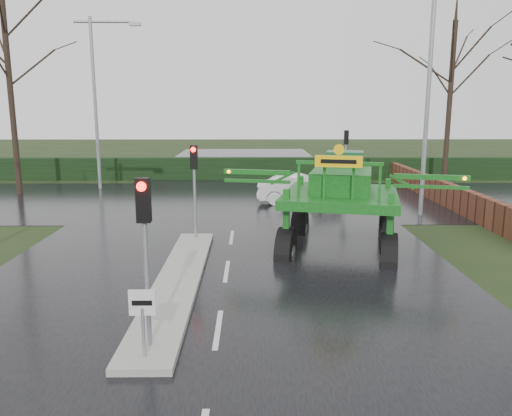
{
  "coord_description": "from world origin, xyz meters",
  "views": [
    {
      "loc": [
        0.73,
        -10.28,
        4.8
      ],
      "look_at": [
        0.88,
        3.74,
        2.0
      ],
      "focal_mm": 35.0,
      "sensor_mm": 36.0,
      "label": 1
    }
  ],
  "objects_px": {
    "traffic_signal_mid": "(194,171)",
    "white_sedan": "(301,204)",
    "street_light_left_far": "(99,88)",
    "traffic_signal_far": "(346,146)",
    "crop_sprayer": "(288,189)",
    "keep_left_sign": "(143,312)",
    "street_light_right": "(422,81)",
    "traffic_signal_near": "(144,227)"
  },
  "relations": [
    {
      "from": "traffic_signal_far",
      "to": "crop_sprayer",
      "type": "xyz_separation_m",
      "value": [
        -4.55,
        -14.01,
        -0.4
      ]
    },
    {
      "from": "white_sedan",
      "to": "traffic_signal_near",
      "type": "bearing_deg",
      "value": 167.61
    },
    {
      "from": "traffic_signal_near",
      "to": "traffic_signal_far",
      "type": "relative_size",
      "value": 1.0
    },
    {
      "from": "keep_left_sign",
      "to": "street_light_right",
      "type": "xyz_separation_m",
      "value": [
        9.49,
        13.5,
        4.93
      ]
    },
    {
      "from": "traffic_signal_mid",
      "to": "street_light_right",
      "type": "xyz_separation_m",
      "value": [
        9.49,
        4.51,
        3.4
      ]
    },
    {
      "from": "street_light_left_far",
      "to": "street_light_right",
      "type": "bearing_deg",
      "value": -26.02
    },
    {
      "from": "traffic_signal_mid",
      "to": "white_sedan",
      "type": "xyz_separation_m",
      "value": [
        4.62,
        7.37,
        -2.59
      ]
    },
    {
      "from": "street_light_right",
      "to": "white_sedan",
      "type": "bearing_deg",
      "value": 149.54
    },
    {
      "from": "street_light_left_far",
      "to": "crop_sprayer",
      "type": "height_order",
      "value": "street_light_left_far"
    },
    {
      "from": "traffic_signal_far",
      "to": "white_sedan",
      "type": "height_order",
      "value": "traffic_signal_far"
    },
    {
      "from": "street_light_right",
      "to": "traffic_signal_mid",
      "type": "bearing_deg",
      "value": -154.6
    },
    {
      "from": "street_light_right",
      "to": "white_sedan",
      "type": "relative_size",
      "value": 2.22
    },
    {
      "from": "traffic_signal_near",
      "to": "traffic_signal_far",
      "type": "bearing_deg",
      "value": 69.64
    },
    {
      "from": "street_light_right",
      "to": "crop_sprayer",
      "type": "distance_m",
      "value": 9.46
    },
    {
      "from": "traffic_signal_near",
      "to": "street_light_left_far",
      "type": "height_order",
      "value": "street_light_left_far"
    },
    {
      "from": "street_light_left_far",
      "to": "crop_sprayer",
      "type": "relative_size",
      "value": 1.23
    },
    {
      "from": "traffic_signal_far",
      "to": "street_light_left_far",
      "type": "height_order",
      "value": "street_light_left_far"
    },
    {
      "from": "crop_sprayer",
      "to": "street_light_right",
      "type": "bearing_deg",
      "value": 57.43
    },
    {
      "from": "traffic_signal_mid",
      "to": "street_light_left_far",
      "type": "xyz_separation_m",
      "value": [
        -6.89,
        12.51,
        3.4
      ]
    },
    {
      "from": "street_light_right",
      "to": "keep_left_sign",
      "type": "bearing_deg",
      "value": -125.12
    },
    {
      "from": "traffic_signal_near",
      "to": "crop_sprayer",
      "type": "xyz_separation_m",
      "value": [
        3.25,
        7.0,
        -0.4
      ]
    },
    {
      "from": "traffic_signal_near",
      "to": "traffic_signal_mid",
      "type": "distance_m",
      "value": 8.5
    },
    {
      "from": "keep_left_sign",
      "to": "traffic_signal_far",
      "type": "bearing_deg",
      "value": 70.07
    },
    {
      "from": "keep_left_sign",
      "to": "crop_sprayer",
      "type": "bearing_deg",
      "value": 66.57
    },
    {
      "from": "traffic_signal_near",
      "to": "traffic_signal_far",
      "type": "height_order",
      "value": "same"
    },
    {
      "from": "white_sedan",
      "to": "street_light_left_far",
      "type": "bearing_deg",
      "value": 69.81
    },
    {
      "from": "traffic_signal_mid",
      "to": "traffic_signal_near",
      "type": "bearing_deg",
      "value": -90.0
    },
    {
      "from": "street_light_right",
      "to": "white_sedan",
      "type": "height_order",
      "value": "street_light_right"
    },
    {
      "from": "traffic_signal_mid",
      "to": "white_sedan",
      "type": "height_order",
      "value": "traffic_signal_mid"
    },
    {
      "from": "keep_left_sign",
      "to": "street_light_left_far",
      "type": "distance_m",
      "value": 23.11
    },
    {
      "from": "traffic_signal_near",
      "to": "street_light_left_far",
      "type": "distance_m",
      "value": 22.37
    },
    {
      "from": "traffic_signal_far",
      "to": "white_sedan",
      "type": "distance_m",
      "value": 6.58
    },
    {
      "from": "traffic_signal_mid",
      "to": "street_light_left_far",
      "type": "relative_size",
      "value": 0.35
    },
    {
      "from": "street_light_right",
      "to": "crop_sprayer",
      "type": "relative_size",
      "value": 1.23
    },
    {
      "from": "keep_left_sign",
      "to": "traffic_signal_mid",
      "type": "height_order",
      "value": "traffic_signal_mid"
    },
    {
      "from": "traffic_signal_mid",
      "to": "street_light_left_far",
      "type": "height_order",
      "value": "street_light_left_far"
    },
    {
      "from": "keep_left_sign",
      "to": "traffic_signal_near",
      "type": "distance_m",
      "value": 1.61
    },
    {
      "from": "keep_left_sign",
      "to": "traffic_signal_far",
      "type": "relative_size",
      "value": 0.38
    },
    {
      "from": "keep_left_sign",
      "to": "white_sedan",
      "type": "height_order",
      "value": "keep_left_sign"
    },
    {
      "from": "traffic_signal_mid",
      "to": "street_light_right",
      "type": "distance_m",
      "value": 11.05
    },
    {
      "from": "crop_sprayer",
      "to": "white_sedan",
      "type": "bearing_deg",
      "value": 94.77
    },
    {
      "from": "traffic_signal_near",
      "to": "white_sedan",
      "type": "height_order",
      "value": "traffic_signal_near"
    }
  ]
}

